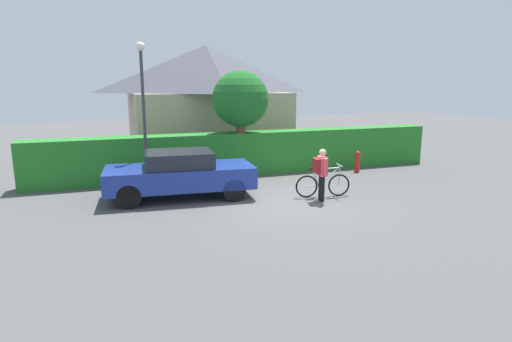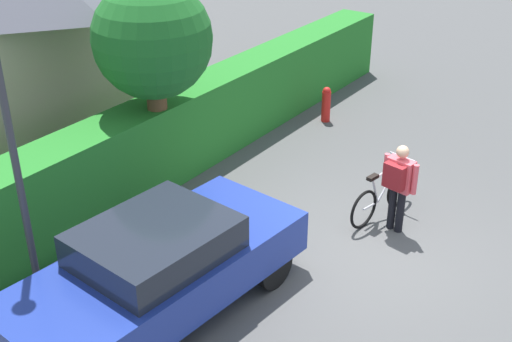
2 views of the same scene
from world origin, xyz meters
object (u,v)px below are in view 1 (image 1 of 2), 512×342
(parked_car_near, at_px, (180,173))
(fire_hydrant, at_px, (357,161))
(street_lamp, at_px, (143,97))
(person_rider, at_px, (321,170))
(bicycle, at_px, (323,184))
(tree_kerbside, at_px, (240,100))

(parked_car_near, xyz_separation_m, fire_hydrant, (7.11, 1.47, -0.33))
(street_lamp, bearing_deg, person_rider, -35.16)
(bicycle, bearing_deg, parked_car_near, 161.68)
(street_lamp, bearing_deg, bicycle, -30.45)
(bicycle, xyz_separation_m, tree_kerbside, (-1.40, 3.73, 2.38))
(street_lamp, distance_m, tree_kerbside, 3.60)
(person_rider, distance_m, street_lamp, 5.98)
(parked_car_near, distance_m, street_lamp, 2.80)
(street_lamp, bearing_deg, parked_car_near, -61.90)
(tree_kerbside, relative_size, fire_hydrant, 4.73)
(bicycle, height_order, fire_hydrant, bicycle)
(street_lamp, relative_size, fire_hydrant, 5.71)
(tree_kerbside, distance_m, fire_hydrant, 5.10)
(bicycle, relative_size, person_rider, 1.10)
(person_rider, height_order, street_lamp, street_lamp)
(fire_hydrant, bearing_deg, parked_car_near, -168.29)
(bicycle, xyz_separation_m, fire_hydrant, (3.04, 2.82, 0.03))
(parked_car_near, relative_size, tree_kerbside, 1.16)
(parked_car_near, height_order, fire_hydrant, parked_car_near)
(parked_car_near, bearing_deg, street_lamp, 118.10)
(parked_car_near, bearing_deg, tree_kerbside, 41.73)
(person_rider, bearing_deg, fire_hydrant, 43.85)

